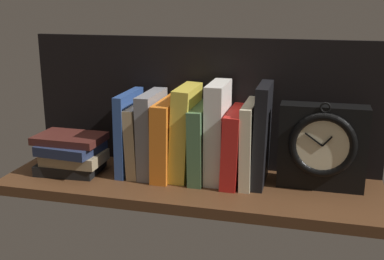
% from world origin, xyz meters
% --- Properties ---
extents(ground_plane, '(0.90, 0.27, 0.03)m').
position_xyz_m(ground_plane, '(0.00, 0.00, -0.01)').
color(ground_plane, '#4C2D19').
extents(back_panel, '(0.90, 0.01, 0.33)m').
position_xyz_m(back_panel, '(0.00, 0.13, 0.17)').
color(back_panel, black).
rests_on(back_panel, ground_plane).
extents(book_blue_modern, '(0.02, 0.15, 0.20)m').
position_xyz_m(book_blue_modern, '(-0.16, 0.04, 0.10)').
color(book_blue_modern, '#2D4C8E').
rests_on(book_blue_modern, ground_plane).
extents(book_tan_shortstories, '(0.03, 0.15, 0.17)m').
position_xyz_m(book_tan_shortstories, '(-0.14, 0.04, 0.09)').
color(book_tan_shortstories, tan).
rests_on(book_tan_shortstories, ground_plane).
extents(book_gray_chess, '(0.04, 0.15, 0.20)m').
position_xyz_m(book_gray_chess, '(-0.10, 0.04, 0.10)').
color(book_gray_chess, gray).
rests_on(book_gray_chess, ground_plane).
extents(book_orange_pandolfini, '(0.04, 0.17, 0.19)m').
position_xyz_m(book_orange_pandolfini, '(-0.06, 0.04, 0.09)').
color(book_orange_pandolfini, orange).
rests_on(book_orange_pandolfini, ground_plane).
extents(book_yellow_seinlanguage, '(0.05, 0.14, 0.22)m').
position_xyz_m(book_yellow_seinlanguage, '(-0.02, 0.04, 0.11)').
color(book_yellow_seinlanguage, gold).
rests_on(book_yellow_seinlanguage, ground_plane).
extents(book_green_romantic, '(0.04, 0.16, 0.18)m').
position_xyz_m(book_green_romantic, '(0.02, 0.04, 0.09)').
color(book_green_romantic, '#476B44').
rests_on(book_green_romantic, ground_plane).
extents(book_white_catcher, '(0.04, 0.13, 0.24)m').
position_xyz_m(book_white_catcher, '(0.06, 0.04, 0.12)').
color(book_white_catcher, silver).
rests_on(book_white_catcher, ground_plane).
extents(book_red_requiem, '(0.04, 0.17, 0.17)m').
position_xyz_m(book_red_requiem, '(0.10, 0.04, 0.09)').
color(book_red_requiem, red).
rests_on(book_red_requiem, ground_plane).
extents(book_cream_twain, '(0.03, 0.16, 0.19)m').
position_xyz_m(book_cream_twain, '(0.14, 0.04, 0.10)').
color(book_cream_twain, beige).
rests_on(book_cream_twain, ground_plane).
extents(book_black_skeptic, '(0.03, 0.14, 0.24)m').
position_xyz_m(book_black_skeptic, '(0.17, 0.04, 0.12)').
color(book_black_skeptic, black).
rests_on(book_black_skeptic, ground_plane).
extents(framed_clock, '(0.19, 0.07, 0.21)m').
position_xyz_m(framed_clock, '(0.30, 0.04, 0.10)').
color(framed_clock, black).
rests_on(framed_clock, ground_plane).
extents(book_stack_side, '(0.17, 0.13, 0.10)m').
position_xyz_m(book_stack_side, '(-0.30, -0.01, 0.05)').
color(book_stack_side, black).
rests_on(book_stack_side, ground_plane).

